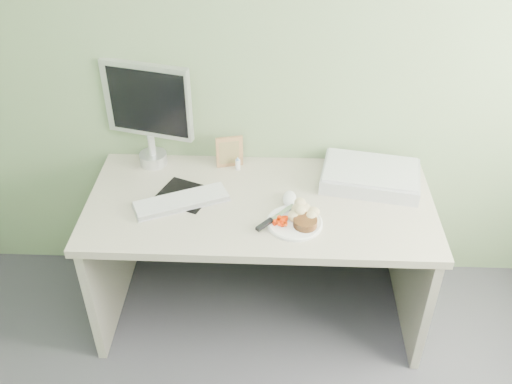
{
  "coord_description": "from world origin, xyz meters",
  "views": [
    {
      "loc": [
        0.07,
        -0.46,
        2.32
      ],
      "look_at": [
        -0.01,
        1.5,
        0.88
      ],
      "focal_mm": 40.0,
      "sensor_mm": 36.0,
      "label": 1
    }
  ],
  "objects_px": {
    "desk": "(260,232)",
    "scanner": "(370,177)",
    "plate": "(295,223)",
    "monitor": "(148,109)"
  },
  "relations": [
    {
      "from": "scanner",
      "to": "monitor",
      "type": "relative_size",
      "value": 0.86
    },
    {
      "from": "desk",
      "to": "scanner",
      "type": "relative_size",
      "value": 3.51
    },
    {
      "from": "desk",
      "to": "scanner",
      "type": "xyz_separation_m",
      "value": [
        0.52,
        0.17,
        0.22
      ]
    },
    {
      "from": "desk",
      "to": "plate",
      "type": "height_order",
      "value": "plate"
    },
    {
      "from": "desk",
      "to": "scanner",
      "type": "distance_m",
      "value": 0.59
    },
    {
      "from": "desk",
      "to": "monitor",
      "type": "xyz_separation_m",
      "value": [
        -0.55,
        0.31,
        0.48
      ]
    },
    {
      "from": "monitor",
      "to": "desk",
      "type": "bearing_deg",
      "value": -15.22
    },
    {
      "from": "plate",
      "to": "scanner",
      "type": "distance_m",
      "value": 0.49
    },
    {
      "from": "desk",
      "to": "plate",
      "type": "distance_m",
      "value": 0.29
    },
    {
      "from": "desk",
      "to": "plate",
      "type": "relative_size",
      "value": 6.52
    }
  ]
}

